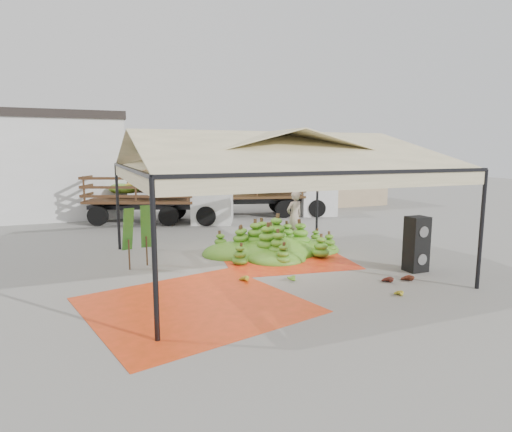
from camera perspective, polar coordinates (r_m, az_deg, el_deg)
name	(u,v)px	position (r m, az deg, el deg)	size (l,w,h in m)	color
ground	(269,265)	(13.08, 1.69, -6.61)	(90.00, 90.00, 0.00)	slate
canopy_tent	(269,156)	(12.62, 1.75, 8.00)	(8.10, 8.10, 4.00)	black
building_tan	(327,172)	(28.85, 9.46, 5.82)	(6.30, 5.30, 4.10)	tan
tarp_left	(194,305)	(9.96, -8.24, -11.62)	(4.48, 4.27, 0.01)	red
tarp_right	(282,256)	(14.16, 3.45, -5.41)	(3.91, 4.10, 0.01)	#E44C15
banana_heap	(275,237)	(14.63, 2.59, -2.84)	(4.96, 4.07, 1.06)	#3B7C19
hand_yellow_a	(397,292)	(10.93, 18.25, -9.66)	(0.40, 0.33, 0.18)	gold
hand_yellow_b	(242,278)	(11.44, -1.91, -8.29)	(0.49, 0.40, 0.22)	gold
hand_red_a	(386,279)	(11.86, 16.99, -8.06)	(0.47, 0.39, 0.22)	#571D14
hand_red_b	(407,278)	(12.15, 19.44, -7.76)	(0.50, 0.41, 0.23)	#591C14
hand_green	(289,276)	(11.64, 4.38, -8.02)	(0.47, 0.39, 0.21)	#3B7718
hanging_bunches	(352,179)	(13.32, 12.74, 4.90)	(3.24, 0.24, 0.20)	#46801A
speaker_stack	(416,244)	(13.15, 20.61, -3.51)	(0.58, 0.50, 1.59)	black
banana_leaves	(139,269)	(13.18, -15.34, -6.81)	(0.96, 1.36, 3.70)	#2B7920
vendor	(294,217)	(16.22, 5.14, -0.11)	(0.72, 0.47, 1.97)	gray
truck_left	(167,192)	(21.19, -11.84, 3.10)	(7.27, 4.80, 2.37)	#4C2A19
truck_right	(275,188)	(23.14, 2.61, 3.71)	(7.23, 4.01, 2.35)	#4D3A19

